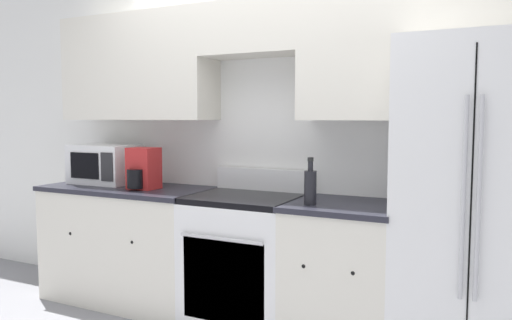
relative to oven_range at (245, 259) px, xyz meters
The scene contains 8 objects.
wall_back 1.11m from the oven_range, 71.15° to the left, with size 8.00×0.39×2.60m.
lower_cabinets_left 1.03m from the oven_range, behind, with size 1.34×0.64×0.91m.
lower_cabinets_right 0.70m from the oven_range, ahead, with size 0.68×0.64×0.91m.
oven_range is the anchor object (origin of this frame).
refrigerator 1.53m from the oven_range, ahead, with size 0.84×0.74×1.88m.
microwave 1.46m from the oven_range, behind, with size 0.53×0.35×0.32m.
bottle 0.79m from the oven_range, 14.63° to the right, with size 0.08×0.08×0.29m.
coffee_maker 1.03m from the oven_range, behind, with size 0.21×0.25×0.31m.
Camera 1 is at (1.49, -2.71, 1.44)m, focal length 35.00 mm.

